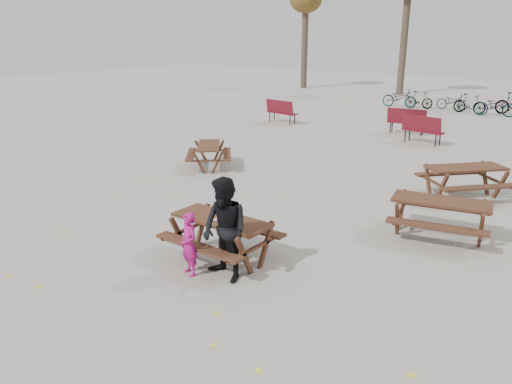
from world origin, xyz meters
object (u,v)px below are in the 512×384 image
Objects in this scene: food_tray at (215,218)px; child at (189,244)px; adult at (225,230)px; picnic_table_east at (439,219)px; picnic_table_north at (209,156)px; main_picnic_table at (221,228)px; soda_bottle at (214,216)px; picnic_table_far at (464,182)px.

food_tray is 0.71m from child.
food_tray is 0.73m from adult.
picnic_table_east is 1.13× the size of picnic_table_north.
soda_bottle is at bearing -112.21° from main_picnic_table.
food_tray is at bearing -142.11° from picnic_table_east.
picnic_table_east is 7.29m from picnic_table_north.
child is at bearing -88.86° from soda_bottle.
food_tray reaches higher than picnic_table_north.
food_tray is at bearing 156.67° from adult.
main_picnic_table is at bearing 4.19° from picnic_table_north.
main_picnic_table is 0.80m from adult.
food_tray is 0.10× the size of picnic_table_east.
picnic_table_east is (2.75, 3.30, -0.20)m from main_picnic_table.
adult is at bearing -153.48° from picnic_table_far.
main_picnic_table is 0.29m from soda_bottle.
main_picnic_table is 1.05× the size of adult.
adult reaches higher than picnic_table_north.
soda_bottle reaches higher than food_tray.
picnic_table_far is at bearing 83.96° from picnic_table_east.
food_tray is 1.06× the size of soda_bottle.
picnic_table_north is 0.87× the size of picnic_table_far.
child is (0.02, -0.66, -0.25)m from food_tray.
main_picnic_table is at bearing 67.79° from soda_bottle.
picnic_table_north is (-4.39, 4.63, -0.45)m from food_tray.
main_picnic_table is 0.77m from child.
soda_bottle reaches higher than picnic_table_north.
child reaches higher than main_picnic_table.
child is (0.01, -0.64, -0.30)m from soda_bottle.
food_tray is 0.10× the size of picnic_table_far.
adult reaches higher than picnic_table_east.
adult is 4.44m from picnic_table_east.
soda_bottle reaches higher than picnic_table_east.
adult is 0.93× the size of picnic_table_far.
soda_bottle is (-0.05, -0.13, 0.26)m from main_picnic_table.
main_picnic_table is 6.59m from picnic_table_far.
adult is (0.59, -0.40, 0.01)m from soda_bottle.
picnic_table_east is (2.79, 4.07, -0.15)m from child.
adult reaches higher than main_picnic_table.
food_tray reaches higher than picnic_table_east.
soda_bottle is 4.45m from picnic_table_east.
picnic_table_east reaches higher than picnic_table_north.
soda_bottle is (0.00, -0.02, 0.05)m from food_tray.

